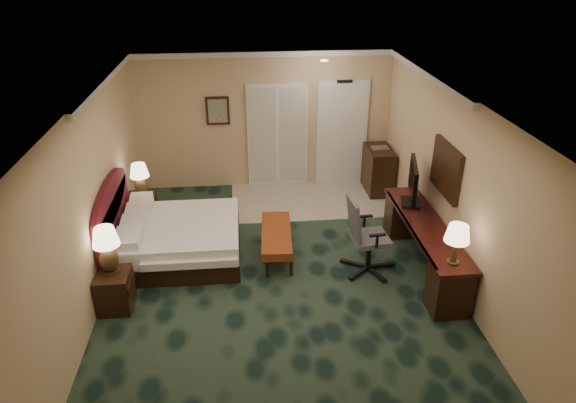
{
  "coord_description": "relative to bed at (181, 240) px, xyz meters",
  "views": [
    {
      "loc": [
        -0.48,
        -5.98,
        4.45
      ],
      "look_at": [
        0.16,
        0.6,
        1.14
      ],
      "focal_mm": 32.0,
      "sensor_mm": 36.0,
      "label": 1
    }
  ],
  "objects": [
    {
      "name": "floor",
      "position": [
        1.49,
        -1.11,
        -0.29
      ],
      "size": [
        5.0,
        7.5,
        0.0
      ],
      "primitive_type": "cube",
      "color": "black",
      "rests_on": "ground"
    },
    {
      "name": "ceiling",
      "position": [
        1.49,
        -1.11,
        2.41
      ],
      "size": [
        5.0,
        7.5,
        0.0
      ],
      "primitive_type": "cube",
      "color": "white",
      "rests_on": "wall_back"
    },
    {
      "name": "wall_back",
      "position": [
        1.49,
        2.64,
        1.06
      ],
      "size": [
        5.0,
        0.0,
        2.7
      ],
      "primitive_type": "cube",
      "color": "#D3B485",
      "rests_on": "ground"
    },
    {
      "name": "wall_left",
      "position": [
        -1.01,
        -1.11,
        1.06
      ],
      "size": [
        0.0,
        7.5,
        2.7
      ],
      "primitive_type": "cube",
      "color": "#D3B485",
      "rests_on": "ground"
    },
    {
      "name": "wall_right",
      "position": [
        3.99,
        -1.11,
        1.06
      ],
      "size": [
        0.0,
        7.5,
        2.7
      ],
      "primitive_type": "cube",
      "color": "#D3B485",
      "rests_on": "ground"
    },
    {
      "name": "crown_molding",
      "position": [
        1.49,
        -1.11,
        2.36
      ],
      "size": [
        5.0,
        7.5,
        0.1
      ],
      "primitive_type": null,
      "color": "white",
      "rests_on": "wall_back"
    },
    {
      "name": "tile_patch",
      "position": [
        2.39,
        1.79,
        -0.28
      ],
      "size": [
        3.2,
        1.7,
        0.01
      ],
      "primitive_type": "cube",
      "color": "#B3AE9E",
      "rests_on": "ground"
    },
    {
      "name": "headboard",
      "position": [
        -0.95,
        -0.11,
        0.41
      ],
      "size": [
        0.12,
        2.0,
        1.4
      ],
      "primitive_type": null,
      "color": "#45121B",
      "rests_on": "ground"
    },
    {
      "name": "entry_door",
      "position": [
        3.04,
        2.61,
        0.76
      ],
      "size": [
        1.02,
        0.06,
        2.18
      ],
      "primitive_type": "cube",
      "color": "white",
      "rests_on": "ground"
    },
    {
      "name": "closet_doors",
      "position": [
        1.74,
        2.6,
        0.76
      ],
      "size": [
        1.2,
        0.06,
        2.1
      ],
      "primitive_type": "cube",
      "color": "#B9B1A3",
      "rests_on": "ground"
    },
    {
      "name": "wall_art",
      "position": [
        0.59,
        2.6,
        1.31
      ],
      "size": [
        0.45,
        0.06,
        0.55
      ],
      "primitive_type": "cube",
      "color": "slate",
      "rests_on": "wall_back"
    },
    {
      "name": "wall_mirror",
      "position": [
        3.95,
        -0.51,
        1.26
      ],
      "size": [
        0.05,
        0.95,
        0.75
      ],
      "primitive_type": "cube",
      "color": "white",
      "rests_on": "wall_right"
    },
    {
      "name": "bed",
      "position": [
        0.0,
        0.0,
        0.0
      ],
      "size": [
        1.82,
        1.69,
        0.58
      ],
      "primitive_type": "cube",
      "color": "white",
      "rests_on": "ground"
    },
    {
      "name": "nightstand_near",
      "position": [
        -0.77,
        -1.24,
        -0.02
      ],
      "size": [
        0.44,
        0.5,
        0.54
      ],
      "primitive_type": "cube",
      "color": "black",
      "rests_on": "ground"
    },
    {
      "name": "nightstand_far",
      "position": [
        -0.76,
        1.03,
        0.0
      ],
      "size": [
        0.47,
        0.54,
        0.59
      ],
      "primitive_type": "cube",
      "color": "black",
      "rests_on": "ground"
    },
    {
      "name": "lamp_near",
      "position": [
        -0.8,
        -1.18,
        0.59
      ],
      "size": [
        0.41,
        0.41,
        0.67
      ],
      "primitive_type": null,
      "rotation": [
        0.0,
        0.0,
        0.16
      ],
      "color": "black",
      "rests_on": "nightstand_near"
    },
    {
      "name": "lamp_far",
      "position": [
        -0.72,
        1.02,
        0.6
      ],
      "size": [
        0.33,
        0.33,
        0.6
      ],
      "primitive_type": null,
      "rotation": [
        0.0,
        0.0,
        -0.05
      ],
      "color": "black",
      "rests_on": "nightstand_far"
    },
    {
      "name": "bed_bench",
      "position": [
        1.5,
        -0.16,
        -0.07
      ],
      "size": [
        0.53,
        1.35,
        0.45
      ],
      "primitive_type": "cube",
      "rotation": [
        0.0,
        0.0,
        -0.06
      ],
      "color": "#682C0D",
      "rests_on": "ground"
    },
    {
      "name": "desk",
      "position": [
        3.69,
        -0.69,
        0.09
      ],
      "size": [
        0.56,
        2.61,
        0.75
      ],
      "primitive_type": "cube",
      "color": "black",
      "rests_on": "ground"
    },
    {
      "name": "tv",
      "position": [
        3.66,
        -0.01,
        0.81
      ],
      "size": [
        0.29,
        0.89,
        0.7
      ],
      "primitive_type": "cube",
      "rotation": [
        0.0,
        0.0,
        -0.25
      ],
      "color": "black",
      "rests_on": "desk"
    },
    {
      "name": "desk_lamp",
      "position": [
        3.68,
        -1.73,
        0.75
      ],
      "size": [
        0.41,
        0.41,
        0.57
      ],
      "primitive_type": null,
      "rotation": [
        0.0,
        0.0,
        0.3
      ],
      "color": "black",
      "rests_on": "desk"
    },
    {
      "name": "desk_chair",
      "position": [
        2.85,
        -0.68,
        0.32
      ],
      "size": [
        0.76,
        0.72,
        1.21
      ],
      "primitive_type": null,
      "rotation": [
        0.0,
        0.0,
        0.09
      ],
      "color": "#58575B",
      "rests_on": "ground"
    },
    {
      "name": "minibar",
      "position": [
        3.7,
        2.09,
        0.16
      ],
      "size": [
        0.47,
        0.85,
        0.9
      ],
      "primitive_type": "cube",
      "color": "black",
      "rests_on": "ground"
    }
  ]
}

